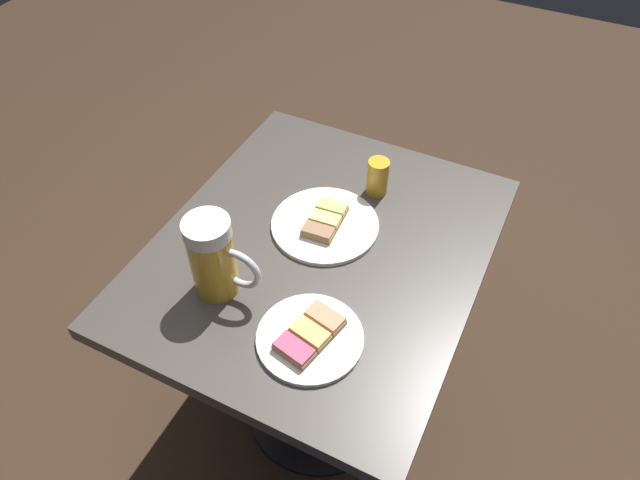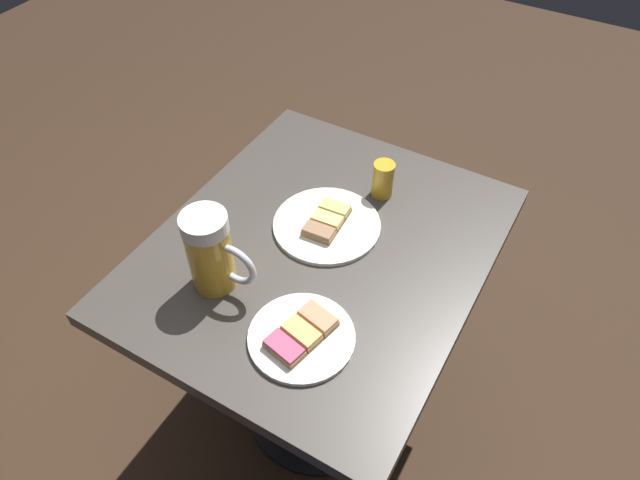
# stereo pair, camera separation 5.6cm
# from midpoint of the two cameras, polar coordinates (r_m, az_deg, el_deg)

# --- Properties ---
(ground_plane) EXTENTS (6.00, 6.00, 0.00)m
(ground_plane) POSITION_cam_midpoint_polar(r_m,az_deg,el_deg) (1.82, 0.91, -16.00)
(ground_plane) COLOR #382619
(cafe_table) EXTENTS (0.67, 0.80, 0.71)m
(cafe_table) POSITION_cam_midpoint_polar(r_m,az_deg,el_deg) (1.35, 1.19, -5.16)
(cafe_table) COLOR black
(cafe_table) RESTS_ON ground_plane
(plate_near) EXTENTS (0.24, 0.24, 0.03)m
(plate_near) POSITION_cam_midpoint_polar(r_m,az_deg,el_deg) (1.27, 1.94, 1.57)
(plate_near) COLOR white
(plate_near) RESTS_ON cafe_table
(plate_far) EXTENTS (0.20, 0.20, 0.03)m
(plate_far) POSITION_cam_midpoint_polar(r_m,az_deg,el_deg) (1.08, -0.36, -9.53)
(plate_far) COLOR white
(plate_far) RESTS_ON cafe_table
(beer_mug) EXTENTS (0.15, 0.09, 0.18)m
(beer_mug) POSITION_cam_midpoint_polar(r_m,az_deg,el_deg) (1.11, -9.30, -1.25)
(beer_mug) COLOR gold
(beer_mug) RESTS_ON cafe_table
(beer_glass_small) EXTENTS (0.05, 0.05, 0.09)m
(beer_glass_small) POSITION_cam_midpoint_polar(r_m,az_deg,el_deg) (1.33, 7.47, 5.95)
(beer_glass_small) COLOR gold
(beer_glass_small) RESTS_ON cafe_table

